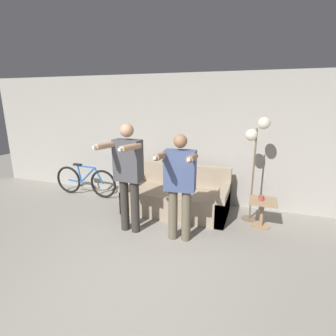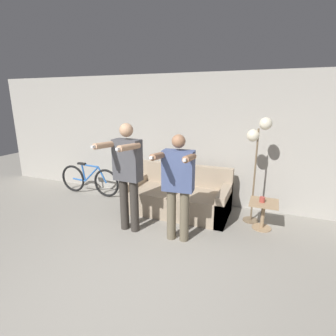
# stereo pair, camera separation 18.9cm
# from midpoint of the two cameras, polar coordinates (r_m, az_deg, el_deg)

# --- Properties ---
(ground_plane) EXTENTS (16.00, 16.00, 0.00)m
(ground_plane) POSITION_cam_midpoint_polar(r_m,az_deg,el_deg) (3.21, -11.59, -26.73)
(ground_plane) COLOR gray
(wall_back) EXTENTS (10.00, 0.05, 2.60)m
(wall_back) POSITION_cam_midpoint_polar(r_m,az_deg,el_deg) (5.38, 6.47, 6.07)
(wall_back) COLOR #B7B2A8
(wall_back) RESTS_ON ground_plane
(couch) EXTENTS (1.93, 0.95, 0.85)m
(couch) POSITION_cam_midpoint_polar(r_m,az_deg,el_deg) (5.07, 3.28, -6.45)
(couch) COLOR tan
(couch) RESTS_ON ground_plane
(person_left) EXTENTS (0.52, 0.69, 1.76)m
(person_left) POSITION_cam_midpoint_polar(r_m,az_deg,el_deg) (4.14, -7.58, -0.61)
(person_left) COLOR #38332D
(person_left) RESTS_ON ground_plane
(person_right) EXTENTS (0.56, 0.71, 1.63)m
(person_right) POSITION_cam_midpoint_polar(r_m,az_deg,el_deg) (3.83, 3.57, -2.92)
(person_right) COLOR #6B604C
(person_right) RESTS_ON ground_plane
(cat) EXTENTS (0.45, 0.13, 0.17)m
(cat) POSITION_cam_midpoint_polar(r_m,az_deg,el_deg) (5.26, 2.72, 1.79)
(cat) COLOR #3D3833
(cat) RESTS_ON couch
(floor_lamp) EXTENTS (0.38, 0.27, 1.83)m
(floor_lamp) POSITION_cam_midpoint_polar(r_m,az_deg,el_deg) (4.61, 20.16, 5.60)
(floor_lamp) COLOR #756047
(floor_lamp) RESTS_ON ground_plane
(side_table) EXTENTS (0.45, 0.45, 0.48)m
(side_table) POSITION_cam_midpoint_polar(r_m,az_deg,el_deg) (4.69, 21.15, -8.41)
(side_table) COLOR #A38460
(side_table) RESTS_ON ground_plane
(cup) EXTENTS (0.09, 0.09, 0.09)m
(cup) POSITION_cam_midpoint_polar(r_m,az_deg,el_deg) (4.60, 20.94, -6.44)
(cup) COLOR #B7473D
(cup) RESTS_ON side_table
(bicycle) EXTENTS (1.55, 0.07, 0.72)m
(bicycle) POSITION_cam_midpoint_polar(r_m,az_deg,el_deg) (6.16, -15.94, -2.54)
(bicycle) COLOR black
(bicycle) RESTS_ON ground_plane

